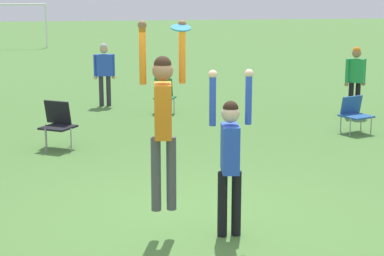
{
  "coord_description": "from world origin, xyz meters",
  "views": [
    {
      "loc": [
        -1.57,
        -7.74,
        2.95
      ],
      "look_at": [
        -0.07,
        -0.13,
        1.3
      ],
      "focal_mm": 60.0,
      "sensor_mm": 36.0,
      "label": 1
    }
  ],
  "objects_px": {
    "camping_chair_2": "(164,93)",
    "person_defending": "(230,150)",
    "camping_chair_0": "(354,112)",
    "frisbee": "(181,28)",
    "camping_chair_1": "(58,121)",
    "person_spectator_near": "(104,69)",
    "person_jumping": "(163,111)",
    "person_spectator_far": "(355,75)"
  },
  "relations": [
    {
      "from": "camping_chair_2",
      "to": "person_spectator_near",
      "type": "distance_m",
      "value": 1.96
    },
    {
      "from": "camping_chair_2",
      "to": "person_spectator_far",
      "type": "relative_size",
      "value": 0.52
    },
    {
      "from": "person_spectator_near",
      "to": "person_defending",
      "type": "bearing_deg",
      "value": -87.66
    },
    {
      "from": "person_jumping",
      "to": "camping_chair_1",
      "type": "xyz_separation_m",
      "value": [
        -1.3,
        4.93,
        -1.05
      ]
    },
    {
      "from": "person_spectator_near",
      "to": "person_spectator_far",
      "type": "distance_m",
      "value": 6.37
    },
    {
      "from": "person_jumping",
      "to": "camping_chair_2",
      "type": "bearing_deg",
      "value": -0.04
    },
    {
      "from": "person_jumping",
      "to": "person_defending",
      "type": "relative_size",
      "value": 1.11
    },
    {
      "from": "frisbee",
      "to": "person_spectator_near",
      "type": "height_order",
      "value": "frisbee"
    },
    {
      "from": "person_defending",
      "to": "frisbee",
      "type": "height_order",
      "value": "frisbee"
    },
    {
      "from": "person_jumping",
      "to": "camping_chair_2",
      "type": "height_order",
      "value": "person_jumping"
    },
    {
      "from": "frisbee",
      "to": "camping_chair_2",
      "type": "distance_m",
      "value": 8.57
    },
    {
      "from": "person_defending",
      "to": "person_spectator_far",
      "type": "height_order",
      "value": "person_defending"
    },
    {
      "from": "person_defending",
      "to": "camping_chair_2",
      "type": "height_order",
      "value": "person_defending"
    },
    {
      "from": "person_jumping",
      "to": "person_spectator_near",
      "type": "distance_m",
      "value": 9.46
    },
    {
      "from": "camping_chair_1",
      "to": "camping_chair_2",
      "type": "xyz_separation_m",
      "value": [
        2.55,
        3.21,
        -0.02
      ]
    },
    {
      "from": "camping_chair_1",
      "to": "person_spectator_far",
      "type": "height_order",
      "value": "person_spectator_far"
    },
    {
      "from": "camping_chair_2",
      "to": "person_spectator_near",
      "type": "height_order",
      "value": "person_spectator_near"
    },
    {
      "from": "person_spectator_near",
      "to": "person_spectator_far",
      "type": "height_order",
      "value": "person_spectator_far"
    },
    {
      "from": "person_jumping",
      "to": "camping_chair_2",
      "type": "relative_size",
      "value": 2.65
    },
    {
      "from": "person_defending",
      "to": "camping_chair_0",
      "type": "distance_m",
      "value": 6.7
    },
    {
      "from": "camping_chair_0",
      "to": "camping_chair_2",
      "type": "xyz_separation_m",
      "value": [
        -3.64,
        3.0,
        0.06
      ]
    },
    {
      "from": "person_jumping",
      "to": "person_spectator_near",
      "type": "height_order",
      "value": "person_jumping"
    },
    {
      "from": "camping_chair_2",
      "to": "person_spectator_far",
      "type": "distance_m",
      "value": 4.66
    },
    {
      "from": "camping_chair_2",
      "to": "person_spectator_near",
      "type": "xyz_separation_m",
      "value": [
        -1.38,
        1.3,
        0.48
      ]
    },
    {
      "from": "camping_chair_1",
      "to": "camping_chair_2",
      "type": "bearing_deg",
      "value": -93.49
    },
    {
      "from": "person_defending",
      "to": "camping_chair_2",
      "type": "relative_size",
      "value": 2.39
    },
    {
      "from": "person_jumping",
      "to": "person_spectator_near",
      "type": "bearing_deg",
      "value": 9.48
    },
    {
      "from": "camping_chair_0",
      "to": "person_spectator_far",
      "type": "distance_m",
      "value": 2.06
    },
    {
      "from": "camping_chair_0",
      "to": "person_defending",
      "type": "bearing_deg",
      "value": 32.17
    },
    {
      "from": "person_jumping",
      "to": "person_defending",
      "type": "height_order",
      "value": "person_jumping"
    },
    {
      "from": "camping_chair_1",
      "to": "person_spectator_near",
      "type": "bearing_deg",
      "value": -69.57
    },
    {
      "from": "camping_chair_0",
      "to": "person_spectator_far",
      "type": "xyz_separation_m",
      "value": [
        0.84,
        1.8,
        0.55
      ]
    },
    {
      "from": "frisbee",
      "to": "person_jumping",
      "type": "bearing_deg",
      "value": 149.79
    },
    {
      "from": "person_defending",
      "to": "camping_chair_2",
      "type": "xyz_separation_m",
      "value": [
        0.46,
        8.26,
        -0.59
      ]
    },
    {
      "from": "camping_chair_1",
      "to": "camping_chair_2",
      "type": "distance_m",
      "value": 4.1
    },
    {
      "from": "person_jumping",
      "to": "frisbee",
      "type": "xyz_separation_m",
      "value": [
        0.2,
        -0.11,
        0.98
      ]
    },
    {
      "from": "camping_chair_2",
      "to": "person_defending",
      "type": "bearing_deg",
      "value": 113.78
    },
    {
      "from": "person_jumping",
      "to": "camping_chair_1",
      "type": "relative_size",
      "value": 2.55
    },
    {
      "from": "frisbee",
      "to": "camping_chair_1",
      "type": "relative_size",
      "value": 0.26
    },
    {
      "from": "frisbee",
      "to": "camping_chair_0",
      "type": "distance_m",
      "value": 7.36
    },
    {
      "from": "camping_chair_1",
      "to": "camping_chair_2",
      "type": "height_order",
      "value": "camping_chair_1"
    },
    {
      "from": "person_defending",
      "to": "camping_chair_0",
      "type": "bearing_deg",
      "value": 150.77
    }
  ]
}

